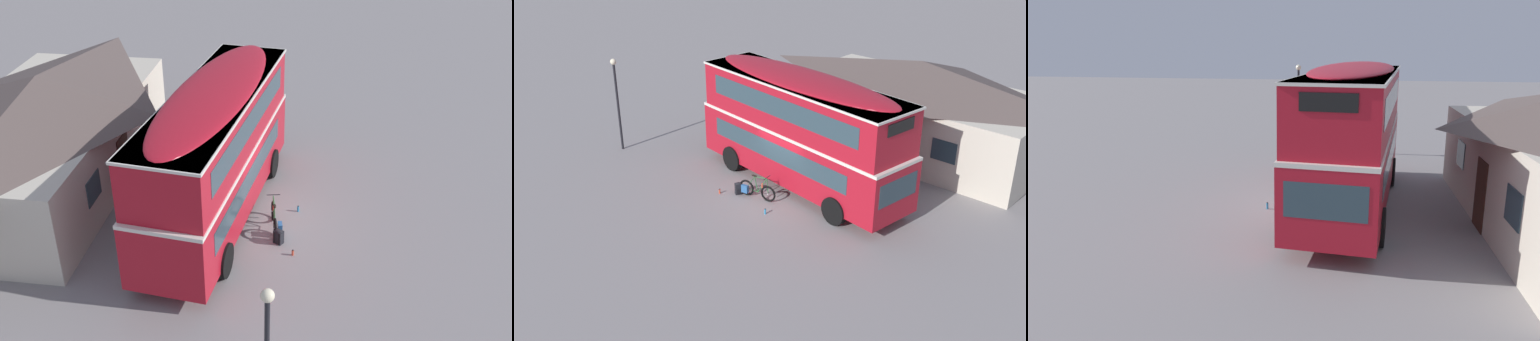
{
  "view_description": "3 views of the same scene",
  "coord_description": "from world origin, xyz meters",
  "views": [
    {
      "loc": [
        -17.2,
        -2.92,
        11.91
      ],
      "look_at": [
        -0.24,
        -0.13,
        2.05
      ],
      "focal_mm": 42.52,
      "sensor_mm": 36.0,
      "label": 1
    },
    {
      "loc": [
        15.09,
        -16.1,
        11.69
      ],
      "look_at": [
        0.46,
        -1.01,
        1.62
      ],
      "focal_mm": 43.06,
      "sensor_mm": 36.0,
      "label": 2
    },
    {
      "loc": [
        16.07,
        1.63,
        5.4
      ],
      "look_at": [
        0.89,
        -0.88,
        1.42
      ],
      "focal_mm": 34.55,
      "sensor_mm": 36.0,
      "label": 3
    }
  ],
  "objects": [
    {
      "name": "double_decker_bus",
      "position": [
        0.05,
        1.25,
        2.64
      ],
      "size": [
        10.19,
        3.44,
        4.79
      ],
      "color": "black",
      "rests_on": "ground"
    },
    {
      "name": "touring_bicycle",
      "position": [
        -0.52,
        -0.82,
        0.37
      ],
      "size": [
        1.69,
        0.68,
        1.05
      ],
      "color": "black",
      "rests_on": "ground"
    },
    {
      "name": "water_bottle_red_squeeze",
      "position": [
        -1.85,
        -1.58,
        0.1
      ],
      "size": [
        0.07,
        0.07,
        0.21
      ],
      "color": "#D84C33",
      "rests_on": "ground"
    },
    {
      "name": "pub_building",
      "position": [
        1.29,
        7.96,
        2.17
      ],
      "size": [
        12.26,
        6.51,
        4.26
      ],
      "color": "beige",
      "rests_on": "ground"
    },
    {
      "name": "water_bottle_blue_sports",
      "position": [
        0.67,
        -1.49,
        0.11
      ],
      "size": [
        0.07,
        0.07,
        0.23
      ],
      "color": "#338CBF",
      "rests_on": "ground"
    },
    {
      "name": "backpack_on_ground",
      "position": [
        -1.27,
        -1.04,
        0.27
      ],
      "size": [
        0.34,
        0.37,
        0.52
      ],
      "color": "black",
      "rests_on": "ground"
    },
    {
      "name": "ground_plane",
      "position": [
        0.0,
        0.0,
        0.0
      ],
      "size": [
        120.0,
        120.0,
        0.0
      ],
      "primitive_type": "plane",
      "color": "gray"
    }
  ]
}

